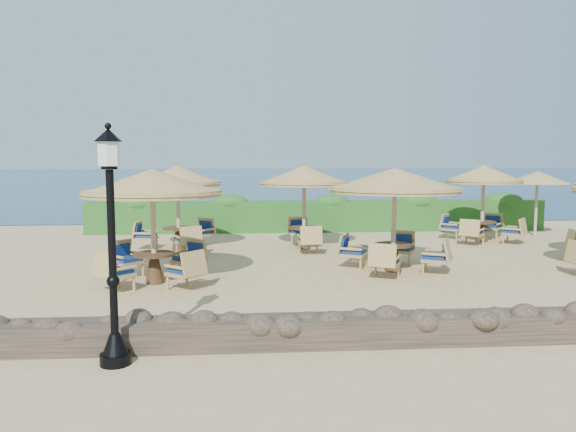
{
  "coord_description": "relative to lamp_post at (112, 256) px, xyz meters",
  "views": [
    {
      "loc": [
        -2.97,
        -14.65,
        2.92
      ],
      "look_at": [
        -1.76,
        0.73,
        1.3
      ],
      "focal_mm": 35.0,
      "sensor_mm": 36.0,
      "label": 1
    }
  ],
  "objects": [
    {
      "name": "ground",
      "position": [
        4.8,
        6.8,
        -1.55
      ],
      "size": [
        120.0,
        120.0,
        0.0
      ],
      "primitive_type": "plane",
      "color": "tan",
      "rests_on": "ground"
    },
    {
      "name": "sea",
      "position": [
        4.8,
        76.8,
        -1.55
      ],
      "size": [
        160.0,
        160.0,
        0.0
      ],
      "primitive_type": "plane",
      "color": "navy",
      "rests_on": "ground"
    },
    {
      "name": "hedge",
      "position": [
        4.8,
        14.0,
        -0.95
      ],
      "size": [
        18.0,
        0.9,
        1.2
      ],
      "primitive_type": "cube",
      "color": "#1D5019",
      "rests_on": "ground"
    },
    {
      "name": "stone_wall",
      "position": [
        4.8,
        0.6,
        -1.33
      ],
      "size": [
        15.0,
        0.65,
        0.44
      ],
      "primitive_type": "cube",
      "color": "brown",
      "rests_on": "ground"
    },
    {
      "name": "lamp_post",
      "position": [
        0.0,
        0.0,
        0.0
      ],
      "size": [
        0.44,
        0.44,
        3.31
      ],
      "color": "black",
      "rests_on": "ground"
    },
    {
      "name": "extra_parasol",
      "position": [
        12.6,
        12.0,
        0.62
      ],
      "size": [
        2.3,
        2.3,
        2.41
      ],
      "color": "tan",
      "rests_on": "ground"
    },
    {
      "name": "cafe_set_0",
      "position": [
        -0.26,
        5.2,
        0.36
      ],
      "size": [
        3.2,
        3.2,
        2.65
      ],
      "color": "tan",
      "rests_on": "ground"
    },
    {
      "name": "cafe_set_1",
      "position": [
        5.65,
        6.13,
        0.4
      ],
      "size": [
        3.38,
        3.38,
        2.65
      ],
      "color": "tan",
      "rests_on": "ground"
    },
    {
      "name": "cafe_set_3",
      "position": [
        -0.24,
        9.95,
        0.34
      ],
      "size": [
        2.79,
        2.78,
        2.65
      ],
      "color": "tan",
      "rests_on": "ground"
    },
    {
      "name": "cafe_set_4",
      "position": [
        3.73,
        9.81,
        0.47
      ],
      "size": [
        2.84,
        2.84,
        2.65
      ],
      "color": "tan",
      "rests_on": "ground"
    },
    {
      "name": "cafe_set_5",
      "position": [
        10.06,
        10.86,
        0.21
      ],
      "size": [
        2.59,
        2.59,
        2.65
      ],
      "color": "tan",
      "rests_on": "ground"
    }
  ]
}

